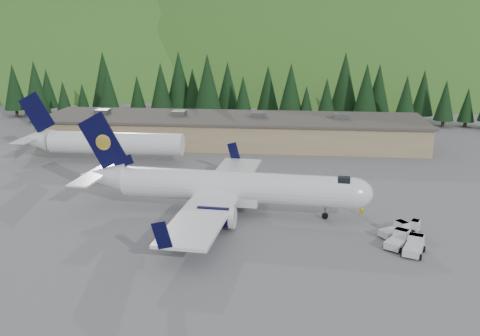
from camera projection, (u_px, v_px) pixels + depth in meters
name	position (u px, v px, depth m)	size (l,w,h in m)	color
ground	(235.00, 213.00, 64.25)	(600.00, 600.00, 0.00)	slate
airliner	(226.00, 188.00, 63.60)	(35.78, 33.59, 11.87)	white
second_airliner	(99.00, 142.00, 87.06)	(27.50, 11.00, 10.05)	white
baggage_tug_a	(396.00, 230.00, 56.96)	(3.40, 2.95, 1.63)	silver
baggage_tug_b	(409.00, 226.00, 58.58)	(2.87, 2.34, 1.37)	silver
baggage_tug_c	(414.00, 246.00, 52.89)	(2.79, 3.55, 1.70)	silver
terminal_building	(232.00, 130.00, 100.53)	(71.00, 17.00, 6.10)	#917C5A
baggage_tug_d	(398.00, 240.00, 54.40)	(3.04, 3.49, 1.67)	silver
ramp_worker	(362.00, 208.00, 63.32)	(0.64, 0.42, 1.76)	yellow
tree_line	(232.00, 88.00, 122.45)	(114.28, 18.35, 14.47)	black
hills	(383.00, 230.00, 279.42)	(614.00, 330.00, 300.00)	#28621D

